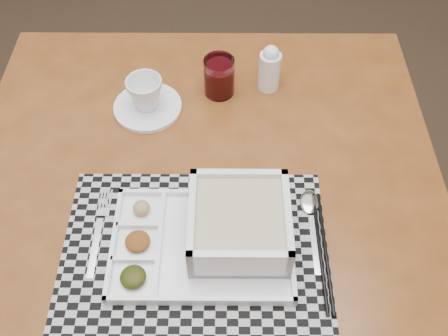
{
  "coord_description": "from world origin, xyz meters",
  "views": [
    {
      "loc": [
        0.84,
        -1.28,
        1.51
      ],
      "look_at": [
        0.77,
        -0.73,
        0.79
      ],
      "focal_mm": 40.0,
      "sensor_mm": 36.0,
      "label": 1
    }
  ],
  "objects": [
    {
      "name": "cup",
      "position": [
        0.57,
        -0.54,
        0.76
      ],
      "size": [
        0.09,
        0.09,
        0.07
      ],
      "primitive_type": "imported",
      "rotation": [
        0.0,
        0.0,
        -0.15
      ],
      "color": "white",
      "rests_on": "saucer"
    },
    {
      "name": "placemat",
      "position": [
        0.73,
        -0.86,
        0.72
      ],
      "size": [
        0.51,
        0.38,
        0.0
      ],
      "primitive_type": "cube",
      "rotation": [
        0.0,
        0.0,
        0.13
      ],
      "color": "#A2A2A9",
      "rests_on": "dining_table"
    },
    {
      "name": "spoon",
      "position": [
        0.93,
        -0.76,
        0.72
      ],
      "size": [
        0.04,
        0.18,
        0.01
      ],
      "color": "silver",
      "rests_on": "placemat"
    },
    {
      "name": "floor",
      "position": [
        0.0,
        0.0,
        0.0
      ],
      "size": [
        5.0,
        5.0,
        0.0
      ],
      "primitive_type": "plane",
      "color": "#302318",
      "rests_on": "ground"
    },
    {
      "name": "saucer",
      "position": [
        0.57,
        -0.54,
        0.72
      ],
      "size": [
        0.15,
        0.15,
        0.01
      ],
      "primitive_type": "cylinder",
      "color": "white",
      "rests_on": "dining_table"
    },
    {
      "name": "juice_glass",
      "position": [
        0.72,
        -0.46,
        0.76
      ],
      "size": [
        0.07,
        0.07,
        0.09
      ],
      "color": "white",
      "rests_on": "dining_table"
    },
    {
      "name": "serving_tray",
      "position": [
        0.79,
        -0.84,
        0.75
      ],
      "size": [
        0.35,
        0.26,
        0.09
      ],
      "color": "white",
      "rests_on": "placemat"
    },
    {
      "name": "dining_table",
      "position": [
        0.72,
        -0.73,
        0.64
      ],
      "size": [
        1.07,
        1.07,
        0.72
      ],
      "color": "#582C10",
      "rests_on": "ground"
    },
    {
      "name": "creamer_bottle",
      "position": [
        0.83,
        -0.43,
        0.77
      ],
      "size": [
        0.05,
        0.05,
        0.11
      ],
      "color": "white",
      "rests_on": "dining_table"
    },
    {
      "name": "chopsticks",
      "position": [
        0.96,
        -0.84,
        0.72
      ],
      "size": [
        0.05,
        0.24,
        0.01
      ],
      "color": "black",
      "rests_on": "placemat"
    },
    {
      "name": "fork",
      "position": [
        0.55,
        -0.85,
        0.72
      ],
      "size": [
        0.04,
        0.19,
        0.0
      ],
      "color": "silver",
      "rests_on": "placemat"
    }
  ]
}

